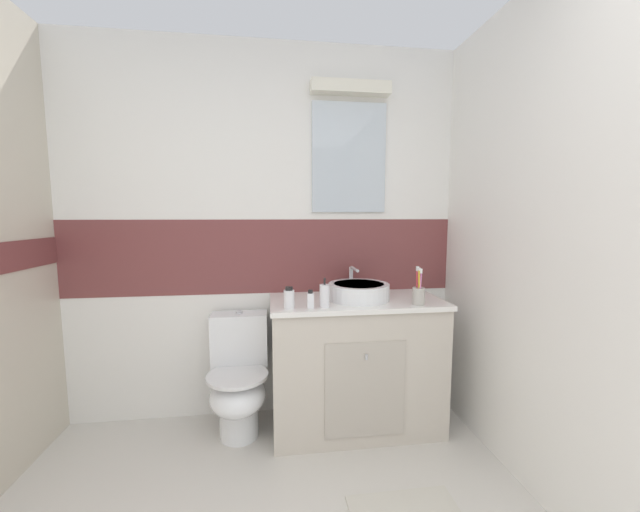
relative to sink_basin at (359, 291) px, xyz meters
name	(u,v)px	position (x,y,z in m)	size (l,w,h in m)	color
wall_back_tiled	(266,233)	(-0.57, 0.32, 0.36)	(3.20, 0.20, 2.50)	white
wall_right_plain	(603,247)	(0.77, -0.93, 0.35)	(0.10, 3.48, 2.50)	white
vanity_cabinet	(355,363)	(-0.01, 0.01, -0.48)	(1.08, 0.54, 0.85)	beige
sink_basin	(359,291)	(0.00, 0.00, 0.00)	(0.38, 0.43, 0.19)	white
toilet	(239,380)	(-0.76, 0.03, -0.55)	(0.37, 0.50, 0.76)	white
toothbrush_cup	(419,294)	(0.32, -0.18, 0.01)	(0.07, 0.07, 0.23)	#B2ADA3
soap_dispenser	(325,296)	(-0.24, -0.17, 0.01)	(0.06, 0.06, 0.17)	white
lotion_bottle_short	(289,298)	(-0.45, -0.17, 0.00)	(0.06, 0.06, 0.13)	white
perfume_flask_small	(310,299)	(-0.33, -0.19, 0.00)	(0.04, 0.03, 0.11)	white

